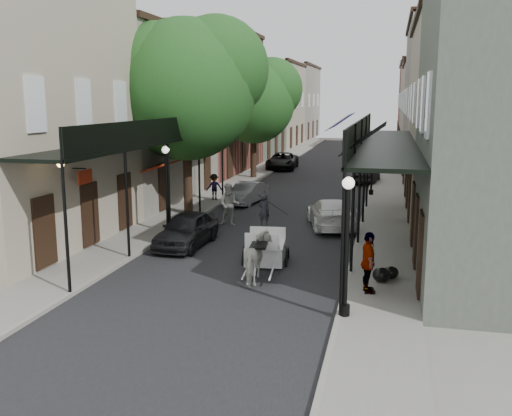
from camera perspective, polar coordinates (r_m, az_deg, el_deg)
The scene contains 24 objects.
ground at distance 18.18m, azimuth -3.77°, elevation -7.67°, with size 140.00×140.00×0.00m, color gray.
road at distance 37.28m, azimuth 5.21°, elevation 1.91°, with size 8.00×90.00×0.01m, color black.
sidewalk_left at distance 38.27m, azimuth -2.23°, elevation 2.26°, with size 2.20×90.00×0.12m, color gray.
sidewalk_right at distance 36.92m, azimuth 12.92°, elevation 1.68°, with size 2.20×90.00×0.12m, color gray.
building_row_left at distance 48.45m, azimuth -3.26°, elevation 10.22°, with size 5.00×80.00×10.50m, color gray.
building_row_right at distance 46.61m, azimuth 17.79°, elevation 9.70°, with size 5.00×80.00×10.50m, color gray.
gallery_left at distance 25.51m, azimuth -9.67°, elevation 6.84°, with size 2.20×18.05×4.88m.
gallery_right at distance 23.52m, azimuth 12.53°, elevation 6.41°, with size 2.20×18.05×4.88m.
tree_near at distance 28.23m, azimuth -6.13°, elevation 12.25°, with size 7.31×6.80×9.63m.
tree_far at distance 41.71m, azimuth 0.28°, elevation 10.94°, with size 6.45×6.00×8.61m.
lamppost_right_near at distance 14.98m, azimuth 9.04°, elevation -3.66°, with size 0.32×0.32×3.71m.
lamppost_left at distance 24.56m, azimuth -8.92°, elevation 2.01°, with size 0.32×0.32×3.71m.
lamppost_right_far at distance 34.69m, azimuth 11.53°, elevation 4.48°, with size 0.32×0.32×3.71m.
horse at distance 18.24m, azimuth 0.25°, elevation -5.05°, with size 0.83×1.83×1.55m, color beige.
carriage at distance 20.50m, azimuth 1.06°, elevation -2.59°, with size 1.74×2.40×2.59m.
pedestrian_walking at distance 26.27m, azimuth -2.67°, elevation 0.34°, with size 0.96×0.74×1.97m, color #B8B7AD.
pedestrian_sidewalk_left at distance 32.51m, azimuth -4.21°, elevation 2.13°, with size 0.95×0.55×1.48m, color gray.
pedestrian_sidewalk_right at distance 17.13m, azimuth 11.18°, elevation -5.38°, with size 1.08×0.45×1.84m, color gray.
car_left_near at distance 22.77m, azimuth -6.94°, elevation -2.13°, with size 1.62×4.03×1.37m, color black.
car_left_mid at distance 31.86m, azimuth -0.94°, elevation 1.49°, with size 1.25×3.60×1.18m, color gray.
car_left_far at distance 47.70m, azimuth 2.65°, elevation 4.72°, with size 2.29×4.96×1.38m, color black.
car_right_near at distance 26.10m, azimuth 7.49°, elevation -0.54°, with size 1.84×4.53×1.31m, color white.
car_right_far at distance 40.49m, azimuth 11.01°, elevation 3.37°, with size 1.51×3.76×1.28m, color black.
trash_bags at distance 18.56m, azimuth 12.78°, elevation -6.44°, with size 0.82×0.97×0.47m.
Camera 1 is at (5.08, -16.48, 5.77)m, focal length 40.00 mm.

